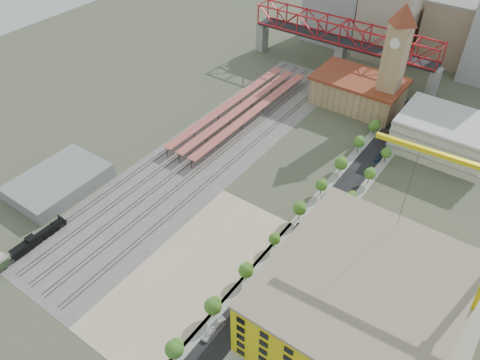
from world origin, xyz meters
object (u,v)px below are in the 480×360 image
Objects in this scene: site_trailer_b at (250,301)px; site_trailer_a at (248,303)px; site_trailer_c at (272,273)px; car_0 at (209,334)px; site_trailer_d at (296,245)px; construction_building at (360,302)px; clock_tower at (396,53)px; locomotive at (40,236)px.

site_trailer_a is at bearing -103.45° from site_trailer_b.
site_trailer_c is 2.33× the size of car_0.
site_trailer_a is 25.30m from site_trailer_d.
construction_building is at bearing 30.77° from site_trailer_a.
clock_tower is 11.63× the size of car_0.
site_trailer_a is 0.97× the size of site_trailer_d.
clock_tower reaches higher than site_trailer_a.
site_trailer_c is at bearing 76.55° from site_trailer_b.
site_trailer_b is (8.00, -110.96, -27.44)m from clock_tower.
site_trailer_c is at bearing 24.31° from locomotive.
site_trailer_b is 0.88× the size of site_trailer_c.
site_trailer_b is at bearing -85.88° from clock_tower.
construction_building reaches higher than site_trailer_b.
site_trailer_b is at bearing -95.48° from site_trailer_d.
site_trailer_b is at bearing -157.13° from construction_building.
construction_building is at bearing -33.04° from site_trailer_d.
construction_building is 29.66m from site_trailer_a.
clock_tower is 91.01m from site_trailer_d.
clock_tower is at bearing 65.88° from locomotive.
construction_building is 29.37m from site_trailer_b.
locomotive is 2.14× the size of site_trailer_a.
car_0 is at bearing -138.94° from construction_building.
site_trailer_c reaches higher than site_trailer_b.
site_trailer_d is at bearing -84.71° from clock_tower.
site_trailer_d is (66.00, 43.11, -0.54)m from locomotive.
construction_building is 5.40× the size of site_trailer_a.
construction_building is 11.31× the size of car_0.
locomotive is at bearing -177.73° from site_trailer_b.
locomotive is (-92.00, -29.55, -7.54)m from construction_building.
clock_tower is 115.32m from site_trailer_a.
site_trailer_c is 13.30m from site_trailer_d.
clock_tower is 5.55× the size of site_trailer_a.
locomotive is 63.16m from car_0.
car_0 is (-3.00, -14.29, -0.49)m from site_trailer_b.
clock_tower is 144.45m from locomotive.
car_0 is (-3.00, -13.53, -0.52)m from site_trailer_a.
car_0 is at bearing -87.71° from clock_tower.
site_trailer_d is 38.94m from car_0.
site_trailer_a is (8.00, -111.73, -27.41)m from clock_tower.
site_trailer_d is at bearing 76.55° from site_trailer_b.
construction_building is at bearing 17.81° from locomotive.
car_0 is (-29.00, -25.26, -8.65)m from construction_building.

